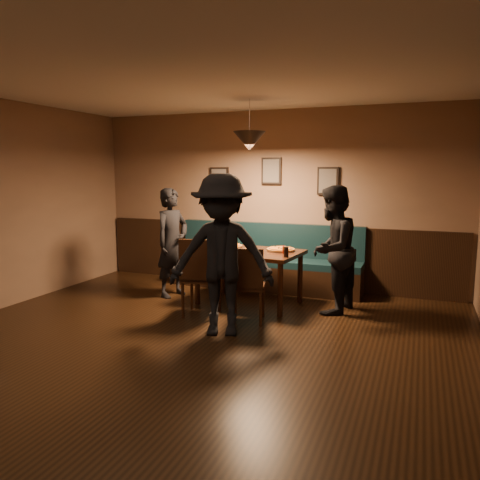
# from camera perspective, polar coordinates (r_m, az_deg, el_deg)

# --- Properties ---
(floor) EXTENTS (7.00, 7.00, 0.00)m
(floor) POSITION_cam_1_polar(r_m,az_deg,el_deg) (4.70, -9.70, -14.91)
(floor) COLOR black
(floor) RESTS_ON ground
(ceiling) EXTENTS (7.00, 7.00, 0.00)m
(ceiling) POSITION_cam_1_polar(r_m,az_deg,el_deg) (4.42, -10.65, 20.68)
(ceiling) COLOR silver
(ceiling) RESTS_ON ground
(wall_back) EXTENTS (6.00, 0.00, 6.00)m
(wall_back) POSITION_cam_1_polar(r_m,az_deg,el_deg) (7.54, 3.88, 4.97)
(wall_back) COLOR #8C704F
(wall_back) RESTS_ON ground
(wainscot) EXTENTS (5.88, 0.06, 1.00)m
(wainscot) POSITION_cam_1_polar(r_m,az_deg,el_deg) (7.62, 3.74, -1.81)
(wainscot) COLOR black
(wainscot) RESTS_ON ground
(booth_bench) EXTENTS (3.00, 0.60, 1.00)m
(booth_bench) POSITION_cam_1_polar(r_m,az_deg,el_deg) (7.37, 3.11, -2.16)
(booth_bench) COLOR #0F232D
(booth_bench) RESTS_ON ground
(picture_left) EXTENTS (0.32, 0.04, 0.42)m
(picture_left) POSITION_cam_1_polar(r_m,az_deg,el_deg) (7.82, -2.52, 7.30)
(picture_left) COLOR black
(picture_left) RESTS_ON wall_back
(picture_center) EXTENTS (0.32, 0.04, 0.42)m
(picture_center) POSITION_cam_1_polar(r_m,az_deg,el_deg) (7.50, 3.84, 8.39)
(picture_center) COLOR black
(picture_center) RESTS_ON wall_back
(picture_right) EXTENTS (0.32, 0.04, 0.42)m
(picture_right) POSITION_cam_1_polar(r_m,az_deg,el_deg) (7.28, 10.65, 7.09)
(picture_right) COLOR black
(picture_right) RESTS_ON wall_back
(pendant_lamp) EXTENTS (0.44, 0.44, 0.25)m
(pendant_lamp) POSITION_cam_1_polar(r_m,az_deg,el_deg) (6.43, 1.16, 11.98)
(pendant_lamp) COLOR black
(pendant_lamp) RESTS_ON ceiling
(dining_table) EXTENTS (1.49, 1.04, 0.75)m
(dining_table) POSITION_cam_1_polar(r_m,az_deg,el_deg) (6.58, 1.11, -4.53)
(dining_table) COLOR black
(dining_table) RESTS_ON floor
(chair_near_left) EXTENTS (0.52, 0.52, 1.01)m
(chair_near_left) POSITION_cam_1_polar(r_m,az_deg,el_deg) (6.06, -4.73, -4.42)
(chair_near_left) COLOR black
(chair_near_left) RESTS_ON floor
(chair_near_right) EXTENTS (0.51, 0.51, 0.94)m
(chair_near_right) POSITION_cam_1_polar(r_m,az_deg,el_deg) (5.78, 0.93, -5.37)
(chair_near_right) COLOR black
(chair_near_right) RESTS_ON floor
(diner_left) EXTENTS (0.53, 0.67, 1.60)m
(diner_left) POSITION_cam_1_polar(r_m,az_deg,el_deg) (6.97, -8.25, -0.32)
(diner_left) COLOR black
(diner_left) RESTS_ON floor
(diner_right) EXTENTS (0.79, 0.93, 1.67)m
(diner_right) POSITION_cam_1_polar(r_m,az_deg,el_deg) (6.21, 11.16, -1.16)
(diner_right) COLOR black
(diner_right) RESTS_ON floor
(diner_front) EXTENTS (1.32, 0.99, 1.82)m
(diner_front) POSITION_cam_1_polar(r_m,az_deg,el_deg) (5.26, -2.25, -1.88)
(diner_front) COLOR black
(diner_front) RESTS_ON floor
(pizza_a) EXTENTS (0.43, 0.43, 0.04)m
(pizza_a) POSITION_cam_1_polar(r_m,az_deg,el_deg) (6.79, -1.28, -0.71)
(pizza_a) COLOR #BF7823
(pizza_a) RESTS_ON dining_table
(pizza_b) EXTENTS (0.38, 0.38, 0.04)m
(pizza_b) POSITION_cam_1_polar(r_m,az_deg,el_deg) (6.34, 0.78, -1.39)
(pizza_b) COLOR #C46D24
(pizza_b) RESTS_ON dining_table
(pizza_c) EXTENTS (0.48, 0.48, 0.04)m
(pizza_c) POSITION_cam_1_polar(r_m,az_deg,el_deg) (6.50, 4.98, -1.14)
(pizza_c) COLOR orange
(pizza_c) RESTS_ON dining_table
(soda_glass) EXTENTS (0.08, 0.08, 0.14)m
(soda_glass) POSITION_cam_1_polar(r_m,az_deg,el_deg) (6.04, 5.63, -1.45)
(soda_glass) COLOR black
(soda_glass) RESTS_ON dining_table
(tabasco_bottle) EXTENTS (0.04, 0.04, 0.12)m
(tabasco_bottle) POSITION_cam_1_polar(r_m,az_deg,el_deg) (6.29, 5.31, -1.13)
(tabasco_bottle) COLOR maroon
(tabasco_bottle) RESTS_ON dining_table
(napkin_a) EXTENTS (0.16, 0.16, 0.01)m
(napkin_a) POSITION_cam_1_polar(r_m,az_deg,el_deg) (6.96, -3.05, -0.65)
(napkin_a) COLOR #20783D
(napkin_a) RESTS_ON dining_table
(napkin_b) EXTENTS (0.19, 0.19, 0.01)m
(napkin_b) POSITION_cam_1_polar(r_m,az_deg,el_deg) (6.44, -4.26, -1.39)
(napkin_b) COLOR #1D6D37
(napkin_b) RESTS_ON dining_table
(cutlery_set) EXTENTS (0.17, 0.07, 0.00)m
(cutlery_set) POSITION_cam_1_polar(r_m,az_deg,el_deg) (6.22, -0.68, -1.74)
(cutlery_set) COLOR silver
(cutlery_set) RESTS_ON dining_table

